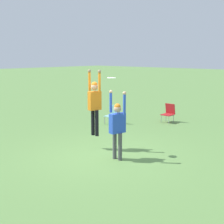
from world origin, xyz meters
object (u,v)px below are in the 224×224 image
at_px(person_jumping, 95,101).
at_px(camping_chair_1, 169,112).
at_px(frisbee, 112,78).
at_px(camping_chair_2, 113,114).
at_px(person_defending, 117,124).

xyz_separation_m(person_jumping, camping_chair_1, (-0.46, 5.24, -1.13)).
xyz_separation_m(person_jumping, frisbee, (0.79, -0.06, 0.79)).
distance_m(frisbee, camping_chair_1, 5.77).
bearing_deg(frisbee, camping_chair_1, 103.33).
bearing_deg(person_jumping, camping_chair_1, 18.37).
xyz_separation_m(frisbee, camping_chair_1, (-1.26, 5.30, -1.91)).
bearing_deg(camping_chair_2, camping_chair_1, -134.83).
relative_size(person_defending, camping_chair_1, 2.40).
bearing_deg(person_defending, person_jumping, -90.00).
relative_size(person_jumping, person_defending, 1.05).
bearing_deg(camping_chair_1, camping_chair_2, 49.12).
relative_size(frisbee, camping_chair_1, 0.30).
height_order(person_defending, camping_chair_2, person_defending).
distance_m(person_defending, camping_chair_1, 5.82).
bearing_deg(person_jumping, person_defending, -90.00).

